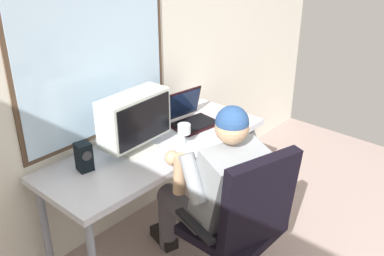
{
  "coord_description": "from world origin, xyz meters",
  "views": [
    {
      "loc": [
        -1.62,
        0.38,
        2.12
      ],
      "look_at": [
        0.14,
        1.94,
        0.98
      ],
      "focal_mm": 41.12,
      "sensor_mm": 36.0,
      "label": 1
    }
  ],
  "objects": [
    {
      "name": "wall_rear",
      "position": [
        -0.0,
        2.64,
        1.41
      ],
      "size": [
        5.26,
        0.08,
        2.81
      ],
      "color": "silver",
      "rests_on": "ground"
    },
    {
      "name": "desk",
      "position": [
        0.17,
        2.27,
        0.68
      ],
      "size": [
        1.64,
        0.61,
        0.74
      ],
      "color": "gray",
      "rests_on": "ground"
    },
    {
      "name": "office_chair",
      "position": [
        0.1,
        1.51,
        0.56
      ],
      "size": [
        0.65,
        0.62,
        1.02
      ],
      "color": "black",
      "rests_on": "ground"
    },
    {
      "name": "desk_speaker",
      "position": [
        -0.34,
        2.37,
        0.83
      ],
      "size": [
        0.1,
        0.11,
        0.18
      ],
      "color": "black",
      "rests_on": "desk"
    },
    {
      "name": "wine_glass",
      "position": [
        0.29,
        2.14,
        0.85
      ],
      "size": [
        0.09,
        0.09,
        0.15
      ],
      "color": "silver",
      "rests_on": "desk"
    },
    {
      "name": "person_seated",
      "position": [
        0.17,
        1.77,
        0.63
      ],
      "size": [
        0.65,
        0.89,
        1.21
      ],
      "color": "#514D54",
      "rests_on": "ground"
    },
    {
      "name": "laptop",
      "position": [
        0.57,
        2.35,
        0.81
      ],
      "size": [
        0.37,
        0.33,
        0.24
      ],
      "color": "black",
      "rests_on": "desk"
    },
    {
      "name": "crt_monitor",
      "position": [
        0.02,
        2.32,
        0.97
      ],
      "size": [
        0.49,
        0.21,
        0.39
      ],
      "color": "beige",
      "rests_on": "desk"
    }
  ]
}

